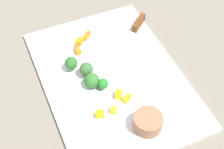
% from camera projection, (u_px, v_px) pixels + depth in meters
% --- Properties ---
extents(ground_plane, '(4.00, 4.00, 0.00)m').
position_uv_depth(ground_plane, '(112.00, 79.00, 0.96)').
color(ground_plane, slate).
extents(cutting_board, '(0.53, 0.37, 0.01)m').
position_uv_depth(cutting_board, '(112.00, 78.00, 0.96)').
color(cutting_board, white).
rests_on(cutting_board, ground_plane).
extents(prep_bowl, '(0.07, 0.07, 0.04)m').
position_uv_depth(prep_bowl, '(148.00, 122.00, 0.84)').
color(prep_bowl, '#916647').
rests_on(prep_bowl, cutting_board).
extents(chef_knife, '(0.24, 0.27, 0.02)m').
position_uv_depth(chef_knife, '(130.00, 36.00, 1.04)').
color(chef_knife, silver).
rests_on(chef_knife, cutting_board).
extents(carrot_dice_0, '(0.02, 0.02, 0.01)m').
position_uv_depth(carrot_dice_0, '(87.00, 36.00, 1.05)').
color(carrot_dice_0, orange).
rests_on(carrot_dice_0, cutting_board).
extents(carrot_dice_1, '(0.01, 0.01, 0.01)m').
position_uv_depth(carrot_dice_1, '(77.00, 50.00, 1.01)').
color(carrot_dice_1, orange).
rests_on(carrot_dice_1, cutting_board).
extents(carrot_dice_2, '(0.02, 0.02, 0.01)m').
position_uv_depth(carrot_dice_2, '(77.00, 46.00, 1.02)').
color(carrot_dice_2, orange).
rests_on(carrot_dice_2, cutting_board).
extents(carrot_dice_3, '(0.02, 0.02, 0.01)m').
position_uv_depth(carrot_dice_3, '(79.00, 42.00, 1.03)').
color(carrot_dice_3, orange).
rests_on(carrot_dice_3, cutting_board).
extents(carrot_dice_4, '(0.02, 0.02, 0.01)m').
position_uv_depth(carrot_dice_4, '(81.00, 39.00, 1.04)').
color(carrot_dice_4, orange).
rests_on(carrot_dice_4, cutting_board).
extents(carrot_dice_5, '(0.02, 0.02, 0.01)m').
position_uv_depth(carrot_dice_5, '(89.00, 33.00, 1.06)').
color(carrot_dice_5, orange).
rests_on(carrot_dice_5, cutting_board).
extents(carrot_dice_6, '(0.02, 0.02, 0.01)m').
position_uv_depth(carrot_dice_6, '(85.00, 38.00, 1.04)').
color(carrot_dice_6, orange).
rests_on(carrot_dice_6, cutting_board).
extents(carrot_dice_7, '(0.01, 0.02, 0.01)m').
position_uv_depth(carrot_dice_7, '(79.00, 52.00, 1.00)').
color(carrot_dice_7, orange).
rests_on(carrot_dice_7, cutting_board).
extents(pepper_dice_0, '(0.03, 0.03, 0.02)m').
position_uv_depth(pepper_dice_0, '(119.00, 94.00, 0.90)').
color(pepper_dice_0, yellow).
rests_on(pepper_dice_0, cutting_board).
extents(pepper_dice_1, '(0.02, 0.02, 0.01)m').
position_uv_depth(pepper_dice_1, '(129.00, 96.00, 0.90)').
color(pepper_dice_1, yellow).
rests_on(pepper_dice_1, cutting_board).
extents(pepper_dice_2, '(0.02, 0.02, 0.02)m').
position_uv_depth(pepper_dice_2, '(114.00, 110.00, 0.87)').
color(pepper_dice_2, yellow).
rests_on(pepper_dice_2, cutting_board).
extents(pepper_dice_3, '(0.02, 0.02, 0.01)m').
position_uv_depth(pepper_dice_3, '(124.00, 100.00, 0.89)').
color(pepper_dice_3, yellow).
rests_on(pepper_dice_3, cutting_board).
extents(pepper_dice_4, '(0.02, 0.02, 0.02)m').
position_uv_depth(pepper_dice_4, '(100.00, 114.00, 0.86)').
color(pepper_dice_4, yellow).
rests_on(pepper_dice_4, cutting_board).
extents(broccoli_floret_0, '(0.04, 0.04, 0.05)m').
position_uv_depth(broccoli_floret_0, '(86.00, 69.00, 0.94)').
color(broccoli_floret_0, '#95BD5C').
rests_on(broccoli_floret_0, cutting_board).
extents(broccoli_floret_1, '(0.03, 0.03, 0.04)m').
position_uv_depth(broccoli_floret_1, '(103.00, 84.00, 0.91)').
color(broccoli_floret_1, '#83C365').
rests_on(broccoli_floret_1, cutting_board).
extents(broccoli_floret_2, '(0.04, 0.04, 0.04)m').
position_uv_depth(broccoli_floret_2, '(92.00, 81.00, 0.92)').
color(broccoli_floret_2, '#83B16C').
rests_on(broccoli_floret_2, cutting_board).
extents(broccoli_floret_3, '(0.04, 0.04, 0.04)m').
position_uv_depth(broccoli_floret_3, '(71.00, 63.00, 0.95)').
color(broccoli_floret_3, '#82B35E').
rests_on(broccoli_floret_3, cutting_board).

